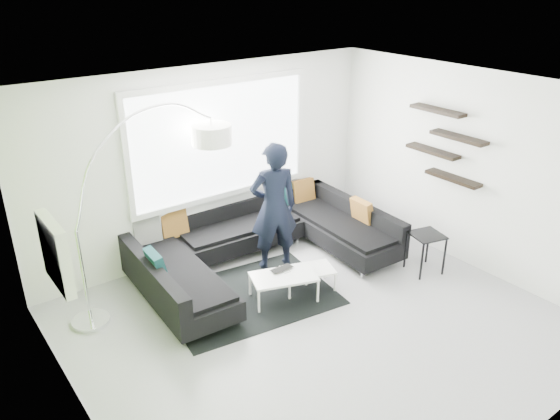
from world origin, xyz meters
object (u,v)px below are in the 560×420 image
object	(u,v)px
arc_lamp	(76,231)
sectional_sofa	(264,247)
coffee_table	(296,282)
person	(274,207)
side_table	(425,253)
laptop	(284,270)

from	to	relation	value
arc_lamp	sectional_sofa	bearing A→B (deg)	-10.07
coffee_table	arc_lamp	distance (m)	2.83
sectional_sofa	person	xyz separation A→B (m)	(0.15, -0.04, 0.60)
person	side_table	bearing A→B (deg)	157.96
side_table	sectional_sofa	bearing A→B (deg)	141.29
arc_lamp	coffee_table	bearing A→B (deg)	-28.19
arc_lamp	side_table	distance (m)	4.65
coffee_table	person	bearing A→B (deg)	94.21
person	laptop	bearing A→B (deg)	81.95
coffee_table	laptop	world-z (taller)	laptop
sectional_sofa	arc_lamp	world-z (taller)	arc_lamp
coffee_table	sectional_sofa	bearing A→B (deg)	105.48
coffee_table	person	xyz separation A→B (m)	(0.21, 0.78, 0.76)
coffee_table	side_table	size ratio (longest dim) A/B	1.85
arc_lamp	laptop	distance (m)	2.61
person	laptop	size ratio (longest dim) A/B	5.90
coffee_table	laptop	size ratio (longest dim) A/B	3.39
side_table	laptop	xyz separation A→B (m)	(-1.98, 0.70, 0.07)
sectional_sofa	person	distance (m)	0.62
sectional_sofa	arc_lamp	distance (m)	2.64
coffee_table	arc_lamp	xyz separation A→B (m)	(-2.42, 0.99, 1.07)
arc_lamp	person	xyz separation A→B (m)	(2.62, -0.22, -0.31)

